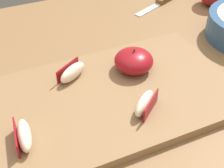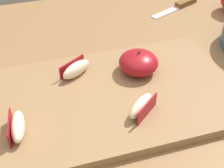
% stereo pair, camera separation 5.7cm
% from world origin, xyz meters
% --- Properties ---
extents(dining_table, '(1.29, 0.91, 0.74)m').
position_xyz_m(dining_table, '(0.00, 0.00, 0.64)').
color(dining_table, brown).
rests_on(dining_table, ground_plane).
extents(cutting_board, '(0.44, 0.27, 0.02)m').
position_xyz_m(cutting_board, '(-0.05, 0.00, 0.75)').
color(cutting_board, olive).
rests_on(cutting_board, dining_table).
extents(apple_half_skin_up, '(0.08, 0.08, 0.05)m').
position_xyz_m(apple_half_skin_up, '(0.02, 0.05, 0.78)').
color(apple_half_skin_up, maroon).
rests_on(apple_half_skin_up, cutting_board).
extents(apple_wedge_back, '(0.03, 0.07, 0.03)m').
position_xyz_m(apple_wedge_back, '(-0.22, -0.05, 0.77)').
color(apple_wedge_back, beige).
rests_on(apple_wedge_back, cutting_board).
extents(apple_wedge_near_knife, '(0.07, 0.05, 0.03)m').
position_xyz_m(apple_wedge_near_knife, '(-0.10, 0.07, 0.77)').
color(apple_wedge_near_knife, beige).
rests_on(apple_wedge_near_knife, cutting_board).
extents(apple_wedge_middle, '(0.06, 0.06, 0.03)m').
position_xyz_m(apple_wedge_middle, '(-0.02, -0.06, 0.77)').
color(apple_wedge_middle, beige).
rests_on(apple_wedge_middle, cutting_board).
extents(paring_knife, '(0.16, 0.08, 0.01)m').
position_xyz_m(paring_knife, '(0.24, 0.31, 0.75)').
color(paring_knife, silver).
rests_on(paring_knife, dining_table).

